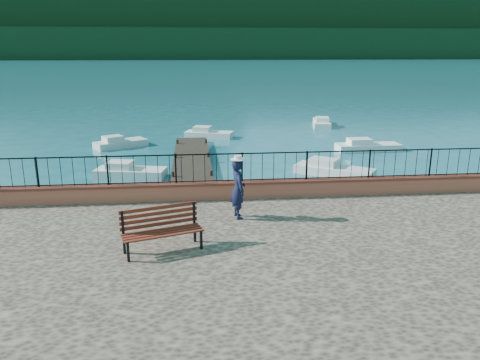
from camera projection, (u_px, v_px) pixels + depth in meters
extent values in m
plane|color=#19596B|center=(267.00, 281.00, 12.71)|extent=(2000.00, 2000.00, 0.00)
cube|color=#B66041|center=(251.00, 189.00, 15.85)|extent=(28.00, 0.46, 0.58)
cube|color=black|center=(251.00, 167.00, 15.64)|extent=(27.00, 0.05, 0.95)
cube|color=#2D231C|center=(192.00, 169.00, 23.96)|extent=(2.00, 16.00, 0.30)
cube|color=black|center=(193.00, 44.00, 297.62)|extent=(900.00, 60.00, 18.00)
cube|color=black|center=(192.00, 27.00, 351.58)|extent=(900.00, 120.00, 44.00)
ellipsoid|color=#142D23|center=(373.00, 54.00, 570.63)|extent=(448.00, 384.00, 180.00)
cube|color=black|center=(163.00, 242.00, 11.61)|extent=(2.07, 1.18, 0.50)
cube|color=maroon|center=(159.00, 217.00, 11.73)|extent=(1.91, 0.68, 0.61)
imported|color=black|center=(238.00, 189.00, 13.78)|extent=(0.55, 0.72, 1.78)
cylinder|color=white|center=(238.00, 158.00, 13.52)|extent=(0.44, 0.44, 0.12)
cube|color=silver|center=(131.00, 169.00, 22.88)|extent=(3.57, 1.93, 0.80)
cube|color=silver|center=(334.00, 167.00, 23.23)|extent=(3.93, 3.28, 0.80)
cube|color=white|center=(368.00, 144.00, 28.85)|extent=(3.94, 1.38, 0.80)
cube|color=silver|center=(120.00, 141.00, 29.91)|extent=(3.44, 2.81, 0.80)
cube|color=silver|center=(209.00, 132.00, 33.16)|extent=(3.56, 2.24, 0.80)
cube|color=silver|center=(322.00, 121.00, 38.28)|extent=(2.07, 3.95, 0.80)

